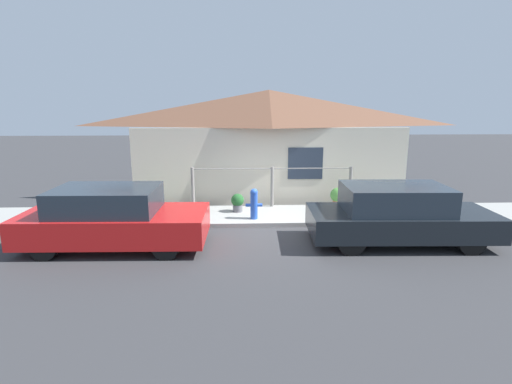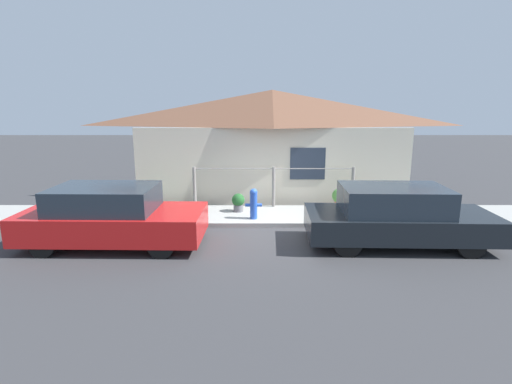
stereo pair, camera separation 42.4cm
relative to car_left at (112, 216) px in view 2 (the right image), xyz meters
name	(u,v)px [view 2 (the right image)]	position (x,y,z in m)	size (l,w,h in m)	color
ground_plane	(277,228)	(3.85, 1.30, -0.68)	(60.00, 60.00, 0.00)	#38383A
sidewalk	(275,215)	(3.85, 2.25, -0.63)	(24.00, 1.91, 0.12)	#9E9E99
house	(273,114)	(3.85, 4.60, 2.19)	(9.08, 2.23, 3.64)	beige
fence	(274,185)	(3.85, 3.06, 0.10)	(4.90, 0.10, 1.22)	gray
car_left	(112,216)	(0.00, 0.00, 0.00)	(4.14, 1.84, 1.39)	red
car_right	(398,217)	(6.55, 0.00, 0.00)	(4.26, 1.83, 1.38)	black
fire_hydrant	(254,203)	(3.25, 1.74, -0.13)	(0.46, 0.21, 0.84)	blue
potted_plant_near_hydrant	(239,202)	(2.80, 2.48, -0.28)	(0.38, 0.38, 0.53)	slate
potted_plant_by_fence	(149,197)	(0.14, 2.62, -0.16)	(0.59, 0.59, 0.71)	slate
potted_plant_corner	(340,197)	(5.84, 2.92, -0.24)	(0.45, 0.45, 0.59)	#9E5638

